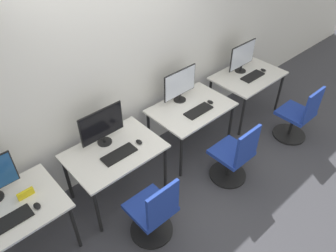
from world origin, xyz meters
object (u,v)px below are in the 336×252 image
at_px(office_chair_far_right, 298,118).
at_px(office_chair_right, 234,158).
at_px(mouse_right, 210,102).
at_px(mouse_far_right, 263,70).
at_px(keyboard_far_left, 10,221).
at_px(monitor_left, 102,126).
at_px(mouse_far_left, 37,206).
at_px(keyboard_far_right, 253,76).
at_px(office_chair_left, 154,214).
at_px(monitor_far_right, 242,56).
at_px(monitor_right, 180,84).
at_px(keyboard_left, 119,154).
at_px(keyboard_right, 198,111).
at_px(mouse_left, 139,142).

bearing_deg(office_chair_far_right, office_chair_right, 175.67).
xyz_separation_m(mouse_right, mouse_far_right, (1.24, 0.02, 0.00)).
relative_size(keyboard_far_left, monitor_left, 0.73).
bearing_deg(office_chair_far_right, keyboard_far_left, 168.72).
distance_m(mouse_far_left, mouse_far_right, 3.71).
relative_size(mouse_far_left, mouse_far_right, 1.00).
bearing_deg(keyboard_far_right, monitor_left, 173.92).
bearing_deg(mouse_far_right, office_chair_left, -166.54).
bearing_deg(office_chair_far_right, monitor_far_right, 93.40).
bearing_deg(monitor_far_right, keyboard_far_left, -175.43).
xyz_separation_m(monitor_left, keyboard_far_right, (2.47, -0.26, -0.24)).
bearing_deg(mouse_right, keyboard_far_left, -179.31).
bearing_deg(keyboard_far_left, mouse_right, 0.69).
xyz_separation_m(monitor_right, mouse_right, (0.25, -0.33, -0.23)).
bearing_deg(monitor_left, mouse_far_left, -161.00).
distance_m(monitor_left, office_chair_far_right, 2.81).
xyz_separation_m(keyboard_left, mouse_right, (1.49, -0.01, 0.01)).
bearing_deg(office_chair_right, keyboard_far_right, 29.60).
height_order(monitor_left, monitor_right, same).
bearing_deg(office_chair_far_right, keyboard_right, 149.66).
height_order(mouse_far_left, office_chair_far_right, office_chair_far_right).
bearing_deg(office_chair_right, mouse_far_left, 163.74).
bearing_deg(keyboard_right, keyboard_left, 178.45).
xyz_separation_m(monitor_right, keyboard_right, (0.00, -0.35, -0.24)).
relative_size(mouse_left, mouse_right, 1.00).
relative_size(keyboard_far_right, mouse_far_right, 4.44).
distance_m(monitor_left, office_chair_right, 1.67).
height_order(monitor_left, office_chair_left, monitor_left).
relative_size(monitor_left, keyboard_far_right, 1.36).
bearing_deg(mouse_far_right, keyboard_far_right, 179.08).
bearing_deg(office_chair_far_right, mouse_right, 143.05).
xyz_separation_m(monitor_left, monitor_far_right, (2.47, -0.03, 0.00)).
relative_size(mouse_far_left, keyboard_left, 0.23).
bearing_deg(mouse_far_right, monitor_left, 174.41).
distance_m(keyboard_right, office_chair_right, 0.75).
relative_size(keyboard_right, keyboard_far_right, 1.00).
height_order(monitor_left, keyboard_far_right, monitor_left).
height_order(keyboard_far_left, monitor_left, monitor_left).
height_order(mouse_left, office_chair_left, office_chair_left).
relative_size(office_chair_left, keyboard_right, 2.21).
distance_m(keyboard_far_right, office_chair_far_right, 0.89).
relative_size(keyboard_left, office_chair_right, 0.45).
bearing_deg(mouse_far_right, monitor_far_right, 137.93).
bearing_deg(mouse_far_left, monitor_left, 19.00).
bearing_deg(mouse_left, keyboard_right, -2.40).
xyz_separation_m(keyboard_far_left, office_chair_far_right, (3.77, -0.75, -0.36)).
height_order(keyboard_far_left, keyboard_far_right, same).
relative_size(monitor_right, office_chair_far_right, 0.62).
distance_m(keyboard_far_left, monitor_left, 1.30).
height_order(keyboard_far_left, keyboard_left, same).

